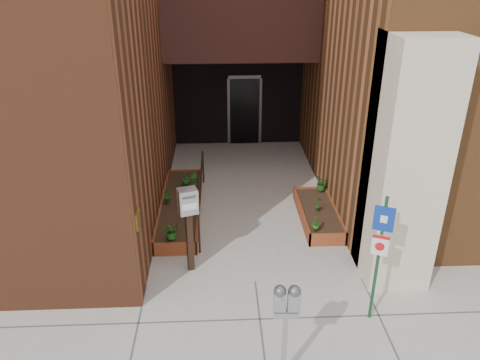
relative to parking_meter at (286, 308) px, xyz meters
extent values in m
plane|color=#9E9991|center=(-0.23, 2.17, -1.23)|extent=(80.00, 80.00, 0.00)
cube|color=beige|center=(2.32, 2.37, 0.97)|extent=(1.10, 1.20, 4.40)
cube|color=black|center=(-0.23, 8.17, 2.77)|extent=(4.20, 2.00, 2.00)
cube|color=black|center=(-0.23, 9.57, 0.27)|extent=(4.00, 0.30, 3.00)
cube|color=black|center=(-0.03, 9.39, -0.18)|extent=(0.90, 0.06, 2.10)
cube|color=#B79338|center=(-2.22, 1.97, 0.27)|extent=(0.04, 0.30, 0.30)
cube|color=brown|center=(-1.78, 3.09, -1.08)|extent=(0.90, 0.04, 0.30)
cube|color=brown|center=(-1.78, 6.65, -1.08)|extent=(0.90, 0.04, 0.30)
cube|color=brown|center=(-2.21, 4.87, -1.08)|extent=(0.04, 3.60, 0.30)
cube|color=brown|center=(-1.35, 4.87, -1.08)|extent=(0.04, 3.60, 0.30)
cube|color=black|center=(-1.78, 4.87, -1.10)|extent=(0.82, 3.52, 0.26)
cube|color=brown|center=(1.37, 3.29, -1.08)|extent=(0.80, 0.04, 0.30)
cube|color=brown|center=(1.37, 5.45, -1.08)|extent=(0.80, 0.04, 0.30)
cube|color=brown|center=(0.99, 4.37, -1.08)|extent=(0.04, 2.20, 0.30)
cube|color=brown|center=(1.75, 4.37, -1.08)|extent=(0.04, 2.20, 0.30)
cube|color=black|center=(1.37, 4.37, -1.10)|extent=(0.72, 2.12, 0.26)
cylinder|color=black|center=(-1.28, 3.17, -0.78)|extent=(0.04, 0.04, 0.90)
cylinder|color=black|center=(-1.28, 6.47, -0.78)|extent=(0.04, 0.04, 0.90)
cylinder|color=black|center=(-1.28, 4.82, -0.35)|extent=(0.04, 3.30, 0.04)
cube|color=#969698|center=(0.00, 0.00, -0.68)|extent=(0.07, 0.07, 1.10)
cube|color=#969698|center=(0.00, 0.00, -0.09)|extent=(0.34, 0.15, 0.09)
cube|color=#969698|center=(-0.09, 0.01, 0.11)|extent=(0.17, 0.12, 0.29)
sphere|color=#59595B|center=(-0.09, 0.01, 0.28)|extent=(0.16, 0.16, 0.16)
cube|color=white|center=(-0.10, -0.05, 0.14)|extent=(0.10, 0.01, 0.06)
cube|color=#B21414|center=(-0.10, -0.05, 0.05)|extent=(0.10, 0.01, 0.03)
cube|color=#969698|center=(0.09, 0.00, 0.11)|extent=(0.17, 0.12, 0.29)
sphere|color=#59595B|center=(0.09, 0.00, 0.28)|extent=(0.16, 0.16, 0.16)
cube|color=white|center=(0.09, -0.06, 0.14)|extent=(0.10, 0.01, 0.06)
cube|color=#B21414|center=(0.09, -0.06, 0.05)|extent=(0.10, 0.01, 0.03)
cube|color=#153C1F|center=(1.60, 1.15, -0.11)|extent=(0.07, 0.07, 2.25)
cube|color=navy|center=(1.59, 1.12, 0.66)|extent=(0.29, 0.14, 0.41)
cube|color=white|center=(1.59, 1.12, 0.66)|extent=(0.10, 0.05, 0.12)
cube|color=white|center=(1.59, 1.12, 0.20)|extent=(0.24, 0.12, 0.36)
cube|color=#B21414|center=(1.59, 1.12, 0.35)|extent=(0.24, 0.11, 0.06)
cylinder|color=#B21414|center=(1.58, 1.11, 0.18)|extent=(0.14, 0.07, 0.14)
cube|color=black|center=(-1.43, 2.63, -0.61)|extent=(0.14, 0.14, 1.25)
cube|color=#B7B7B9|center=(-1.43, 2.63, 0.24)|extent=(0.40, 0.34, 0.48)
cube|color=#59595B|center=(-1.39, 2.51, 0.38)|extent=(0.24, 0.09, 0.05)
cube|color=white|center=(-1.39, 2.51, 0.18)|extent=(0.26, 0.10, 0.11)
imported|color=#26601B|center=(-1.84, 3.27, -0.75)|extent=(0.46, 0.46, 0.36)
imported|color=#1E5117|center=(-2.08, 4.83, -0.77)|extent=(0.23, 0.23, 0.32)
imported|color=#1B601D|center=(-1.70, 5.77, -0.76)|extent=(0.24, 0.24, 0.35)
imported|color=#1F601B|center=(-1.48, 5.55, -0.73)|extent=(0.30, 0.30, 0.40)
imported|color=#255317|center=(1.13, 3.47, -0.79)|extent=(0.20, 0.20, 0.30)
imported|color=#1E5317|center=(1.34, 4.31, -0.77)|extent=(0.23, 0.23, 0.32)
imported|color=#215B1A|center=(1.62, 5.27, -0.75)|extent=(0.38, 0.38, 0.37)
camera|label=1|loc=(-0.84, -4.81, 4.17)|focal=35.00mm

